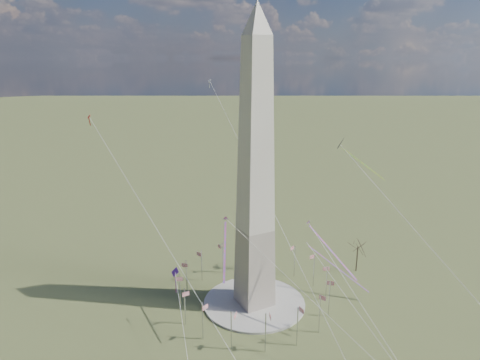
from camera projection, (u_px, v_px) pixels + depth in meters
name	position (u px, v px, depth m)	size (l,w,h in m)	color
ground	(254.00, 304.00, 152.24)	(2000.00, 2000.00, 0.00)	#525B2D
plaza	(254.00, 303.00, 152.13)	(36.00, 36.00, 0.80)	#B2B0A3
washington_monument	(256.00, 174.00, 139.09)	(15.56, 15.56, 100.00)	#AD9F91
flagpole_ring	(254.00, 285.00, 150.24)	(54.40, 54.40, 13.00)	silver
tree_near	(358.00, 245.00, 172.56)	(9.35, 9.35, 16.35)	#423628
kite_delta_black	(343.00, 147.00, 159.53)	(16.92, 15.98, 15.62)	black
kite_diamond_purple	(175.00, 275.00, 136.00)	(1.70, 3.03, 9.52)	#441A79
kite_streamer_left	(325.00, 243.00, 133.45)	(5.75, 19.58, 13.63)	#F42642
kite_streamer_mid	(225.00, 241.00, 132.51)	(10.20, 17.97, 13.51)	#F42642
kite_streamer_right	(327.00, 260.00, 156.11)	(16.46, 19.34, 16.50)	#F42642
kite_small_red	(89.00, 118.00, 149.02)	(1.10, 1.74, 3.92)	red
kite_small_white	(210.00, 82.00, 178.89)	(0.99, 1.60, 3.86)	silver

